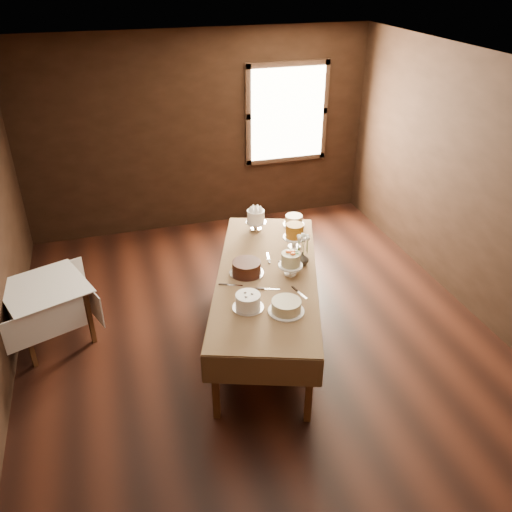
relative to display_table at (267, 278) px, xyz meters
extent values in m
cube|color=black|center=(-0.08, -0.09, -0.73)|extent=(5.00, 6.00, 0.01)
cube|color=beige|center=(-0.08, -0.09, 2.07)|extent=(5.00, 6.00, 0.01)
cube|color=black|center=(-0.08, 2.91, 0.67)|extent=(5.00, 0.02, 2.80)
cube|color=black|center=(-0.08, -3.09, 0.67)|extent=(5.00, 0.02, 2.80)
cube|color=black|center=(2.42, -0.09, 0.67)|extent=(0.02, 6.00, 2.80)
cube|color=#FFEABF|center=(1.22, 2.85, 0.87)|extent=(1.10, 0.05, 1.30)
cube|color=#4B2D18|center=(-0.78, -0.98, -0.37)|extent=(0.08, 0.08, 0.72)
cube|color=#4B2D18|center=(0.01, 1.25, -0.37)|extent=(0.08, 0.08, 0.72)
cube|color=#4B2D18|center=(-0.01, -1.25, -0.37)|extent=(0.08, 0.08, 0.72)
cube|color=#4B2D18|center=(0.78, 0.98, -0.37)|extent=(0.08, 0.08, 0.72)
cube|color=#4B2D18|center=(0.00, 0.00, 0.03)|extent=(1.72, 2.67, 0.04)
cube|color=olive|center=(0.00, 0.00, 0.05)|extent=(1.79, 2.74, 0.01)
cube|color=#4B2D18|center=(-2.39, 0.20, -0.42)|extent=(0.06, 0.06, 0.62)
cube|color=#4B2D18|center=(-2.61, 0.78, -0.42)|extent=(0.06, 0.06, 0.62)
cube|color=#4B2D18|center=(-1.81, 0.42, -0.42)|extent=(0.06, 0.06, 0.62)
cube|color=#4B2D18|center=(-2.03, 1.00, -0.42)|extent=(0.06, 0.06, 0.62)
cube|color=#4B2D18|center=(-2.21, 0.60, -0.09)|extent=(0.93, 0.93, 0.04)
cube|color=white|center=(-2.21, 0.60, -0.07)|extent=(1.03, 1.03, 0.01)
cylinder|color=silver|center=(0.17, 0.97, 0.12)|extent=(0.24, 0.24, 0.12)
cylinder|color=white|center=(0.17, 0.97, 0.25)|extent=(0.23, 0.23, 0.14)
cylinder|color=white|center=(0.64, 0.96, 0.06)|extent=(0.26, 0.26, 0.01)
cylinder|color=beige|center=(0.64, 0.96, 0.13)|extent=(0.29, 0.29, 0.11)
cylinder|color=white|center=(0.45, 0.44, 0.13)|extent=(0.26, 0.26, 0.15)
cylinder|color=#B76F1A|center=(0.45, 0.44, 0.28)|extent=(0.25, 0.25, 0.15)
cylinder|color=silver|center=(-0.20, 0.06, 0.06)|extent=(0.35, 0.35, 0.01)
cylinder|color=#34140A|center=(-0.20, 0.06, 0.13)|extent=(0.41, 0.41, 0.12)
cylinder|color=white|center=(0.22, -0.08, 0.12)|extent=(0.25, 0.25, 0.12)
cylinder|color=beige|center=(0.22, -0.08, 0.25)|extent=(0.27, 0.27, 0.14)
cylinder|color=silver|center=(-0.35, -0.52, 0.06)|extent=(0.29, 0.29, 0.01)
cylinder|color=white|center=(-0.35, -0.52, 0.14)|extent=(0.33, 0.33, 0.14)
cylinder|color=white|center=(-0.03, -0.67, 0.06)|extent=(0.33, 0.33, 0.01)
cylinder|color=beige|center=(-0.03, -0.67, 0.12)|extent=(0.33, 0.33, 0.10)
cube|color=silver|center=(-0.04, -0.29, 0.06)|extent=(0.24, 0.10, 0.01)
cube|color=silver|center=(0.20, -0.47, 0.06)|extent=(0.09, 0.24, 0.01)
cube|color=silver|center=(0.12, 0.33, 0.06)|extent=(0.07, 0.24, 0.01)
cube|color=silver|center=(0.35, 0.19, 0.06)|extent=(0.24, 0.03, 0.01)
cube|color=silver|center=(-0.37, -0.12, 0.06)|extent=(0.23, 0.12, 0.01)
imported|color=#2D2823|center=(0.41, 0.07, 0.13)|extent=(0.16, 0.16, 0.14)
camera|label=1|loc=(-1.41, -4.33, 2.91)|focal=36.89mm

